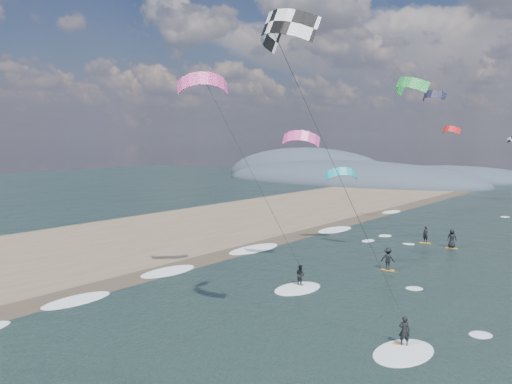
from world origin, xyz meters
The scene contains 9 objects.
ground centered at (0.00, 0.00, 0.00)m, with size 260.00×260.00×0.00m, color black.
sand_strip centered at (-24.00, 10.00, 0.00)m, with size 26.00×240.00×0.00m, color brown.
wet_sand_strip centered at (-12.00, 10.00, 0.00)m, with size 3.00×240.00×0.00m, color #382D23.
coastal_hills centered at (-44.84, 107.86, 0.00)m, with size 80.00×41.00×15.00m.
kitesurfer_near_a centered at (6.06, 5.87, 11.75)m, with size 7.58×8.93×16.14m.
kitesurfer_near_b centered at (-3.40, 13.36, 9.21)m, with size 6.72×8.92×14.94m.
far_kitesurfers centered at (2.10, 31.30, 0.88)m, with size 3.98×13.54×1.79m.
bg_kite_field centered at (-0.55, 51.81, 11.69)m, with size 14.65×71.16×9.13m.
shoreline_surf centered at (-10.80, 14.75, 0.00)m, with size 2.40×79.40×0.11m.
Camera 1 is at (19.31, -15.76, 10.37)m, focal length 40.00 mm.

